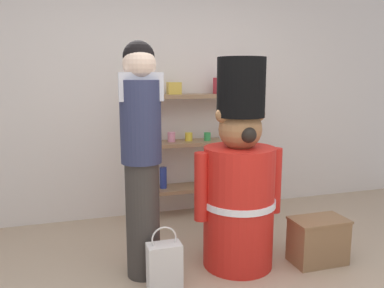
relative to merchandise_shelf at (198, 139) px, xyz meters
name	(u,v)px	position (x,y,z in m)	size (l,w,h in m)	color
back_wall	(159,95)	(-0.37, 0.22, 0.46)	(6.40, 0.12, 2.60)	silver
merchandise_shelf	(198,139)	(0.00, 0.00, 0.00)	(1.21, 0.35, 1.66)	#93704C
teddy_bear_guard	(239,182)	(-0.05, -1.21, -0.16)	(0.73, 0.58, 1.64)	red
person_shopper	(141,152)	(-0.80, -1.16, 0.12)	(0.31, 0.30, 1.74)	#38332D
shopping_bag	(164,266)	(-0.69, -1.40, -0.66)	(0.24, 0.14, 0.47)	silver
display_crate	(318,241)	(0.59, -1.38, -0.65)	(0.45, 0.27, 0.37)	olive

